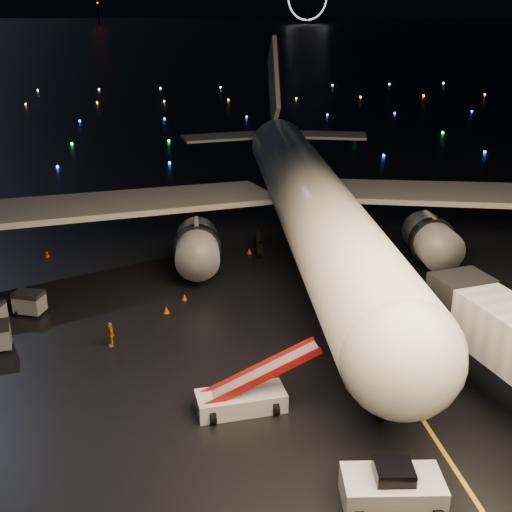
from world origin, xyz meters
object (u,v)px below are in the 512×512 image
object	(u,v)px
belt_loader	(241,382)
crew_c	(111,334)
airliner	(306,154)
pushback_tug	(393,485)
baggage_cart_1	(29,303)

from	to	relation	value
belt_loader	crew_c	size ratio (longest dim) A/B	4.14
airliner	belt_loader	bearing A→B (deg)	-106.52
pushback_tug	baggage_cart_1	size ratio (longest dim) A/B	2.22
belt_loader	baggage_cart_1	world-z (taller)	belt_loader
airliner	crew_c	distance (m)	24.95
belt_loader	baggage_cart_1	distance (m)	19.91
belt_loader	pushback_tug	bearing A→B (deg)	-60.26
airliner	belt_loader	world-z (taller)	airliner
crew_c	baggage_cart_1	size ratio (longest dim) A/B	0.87
belt_loader	crew_c	xyz separation A→B (m)	(-7.66, 8.47, -0.89)
baggage_cart_1	crew_c	bearing A→B (deg)	-22.32
pushback_tug	crew_c	size ratio (longest dim) A/B	2.56
airliner	pushback_tug	distance (m)	34.50
pushback_tug	baggage_cart_1	bearing A→B (deg)	138.38
crew_c	airliner	bearing A→B (deg)	121.99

